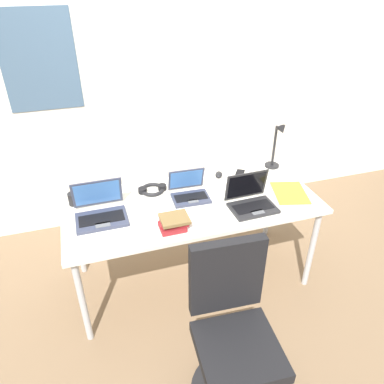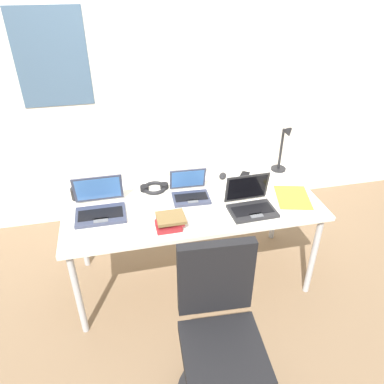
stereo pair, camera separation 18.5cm
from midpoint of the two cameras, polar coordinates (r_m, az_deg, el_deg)
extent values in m
plane|color=#7A6047|center=(3.09, -1.75, -13.03)|extent=(12.00, 12.00, 0.00)
cube|color=silver|center=(3.38, -7.51, 16.51)|extent=(6.00, 0.12, 2.60)
cube|color=#3F5972|center=(3.23, -24.27, 17.99)|extent=(0.56, 0.01, 0.76)
cube|color=silver|center=(2.63, -2.01, -1.80)|extent=(1.80, 0.80, 0.03)
cylinder|color=#B2B5BA|center=(2.56, -18.72, -15.90)|extent=(0.04, 0.04, 0.71)
cylinder|color=#B2B5BA|center=(2.91, 16.36, -8.58)|extent=(0.04, 0.04, 0.71)
cylinder|color=#B2B5BA|center=(3.07, -19.04, -6.70)|extent=(0.04, 0.04, 0.71)
cylinder|color=#B2B5BA|center=(3.37, 10.37, -1.54)|extent=(0.04, 0.04, 0.71)
cylinder|color=black|center=(3.13, 10.65, 4.05)|extent=(0.12, 0.12, 0.02)
cylinder|color=black|center=(3.05, 10.98, 6.99)|extent=(0.02, 0.02, 0.34)
cylinder|color=black|center=(2.96, 11.67, 9.66)|extent=(0.01, 0.08, 0.01)
cone|color=black|center=(2.92, 12.03, 9.36)|extent=(0.07, 0.09, 0.09)
cube|color=#33384C|center=(2.64, -2.19, -1.03)|extent=(0.27, 0.19, 0.02)
cube|color=black|center=(2.63, -2.20, -0.82)|extent=(0.24, 0.11, 0.00)
cube|color=#595B60|center=(2.59, -1.90, -1.50)|extent=(0.08, 0.04, 0.00)
cube|color=#33384C|center=(2.69, -2.80, 2.01)|extent=(0.27, 0.07, 0.18)
cube|color=#3F72BF|center=(2.68, -2.77, 1.98)|extent=(0.24, 0.05, 0.15)
cube|color=#33384C|center=(2.52, -15.89, -4.20)|extent=(0.33, 0.23, 0.02)
cube|color=black|center=(2.51, -15.93, -3.99)|extent=(0.29, 0.13, 0.00)
cube|color=#595B60|center=(2.45, -15.80, -4.97)|extent=(0.09, 0.05, 0.00)
cube|color=#33384C|center=(2.58, -16.51, -0.19)|extent=(0.33, 0.07, 0.22)
cube|color=#3F72BF|center=(2.57, -16.51, -0.22)|extent=(0.30, 0.06, 0.19)
cube|color=#232326|center=(2.56, 7.43, -2.54)|extent=(0.32, 0.22, 0.02)
cube|color=black|center=(2.55, 7.44, -2.32)|extent=(0.28, 0.13, 0.00)
cube|color=#595B60|center=(2.50, 8.14, -3.17)|extent=(0.09, 0.05, 0.00)
cube|color=#232326|center=(2.59, 6.42, 1.04)|extent=(0.31, 0.05, 0.21)
cube|color=black|center=(2.58, 6.47, 1.00)|extent=(0.28, 0.04, 0.18)
ellipsoid|color=black|center=(2.93, 2.38, 2.70)|extent=(0.09, 0.11, 0.03)
cube|color=black|center=(2.97, 5.67, 2.81)|extent=(0.13, 0.15, 0.01)
torus|color=black|center=(2.76, -8.07, 0.34)|extent=(0.18, 0.18, 0.03)
cylinder|color=black|center=(2.75, -9.62, 0.20)|extent=(0.06, 0.06, 0.04)
cylinder|color=black|center=(2.77, -6.56, 0.70)|extent=(0.06, 0.06, 0.04)
cube|color=maroon|center=(2.36, -5.31, -5.45)|extent=(0.16, 0.13, 0.03)
cube|color=maroon|center=(2.36, -5.07, -4.64)|extent=(0.20, 0.14, 0.02)
cube|color=brown|center=(2.35, -4.99, -4.21)|extent=(0.18, 0.15, 0.02)
cube|color=gold|center=(2.79, 13.14, -0.16)|extent=(0.30, 0.36, 0.01)
cylinder|color=black|center=(2.73, -19.77, -1.04)|extent=(0.08, 0.08, 0.09)
torus|color=black|center=(2.72, -18.75, -0.80)|extent=(0.05, 0.01, 0.05)
cylinder|color=#A5A8AD|center=(2.33, 4.37, -26.32)|extent=(0.05, 0.05, 0.34)
cube|color=black|center=(2.16, 4.61, -23.45)|extent=(0.47, 0.47, 0.07)
cube|color=black|center=(2.07, 2.82, -12.93)|extent=(0.42, 0.09, 0.48)
camera|label=1|loc=(0.09, -92.05, -1.28)|focal=34.34mm
camera|label=2|loc=(0.09, 87.95, 1.28)|focal=34.34mm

